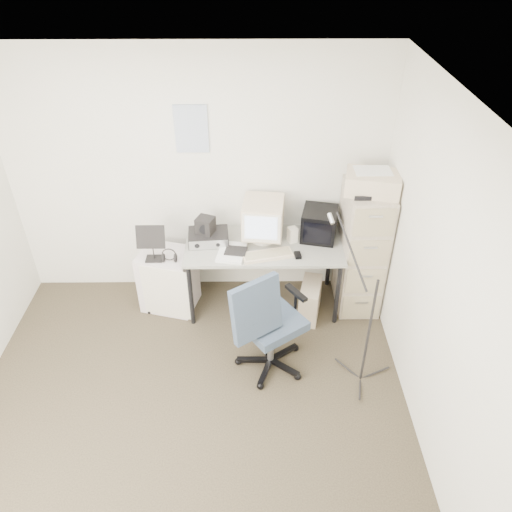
{
  "coord_description": "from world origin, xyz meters",
  "views": [
    {
      "loc": [
        0.52,
        -2.5,
        3.41
      ],
      "look_at": [
        0.55,
        0.95,
        0.95
      ],
      "focal_mm": 35.0,
      "sensor_mm": 36.0,
      "label": 1
    }
  ],
  "objects_px": {
    "filing_cabinet": "(361,249)",
    "desk": "(264,274)",
    "office_chair": "(271,320)",
    "side_cart": "(169,280)"
  },
  "relations": [
    {
      "from": "desk",
      "to": "office_chair",
      "type": "height_order",
      "value": "office_chair"
    },
    {
      "from": "filing_cabinet",
      "to": "side_cart",
      "type": "relative_size",
      "value": 2.06
    },
    {
      "from": "office_chair",
      "to": "desk",
      "type": "bearing_deg",
      "value": 58.21
    },
    {
      "from": "side_cart",
      "to": "desk",
      "type": "bearing_deg",
      "value": 15.38
    },
    {
      "from": "filing_cabinet",
      "to": "office_chair",
      "type": "bearing_deg",
      "value": -135.67
    },
    {
      "from": "filing_cabinet",
      "to": "office_chair",
      "type": "xyz_separation_m",
      "value": [
        -0.9,
        -0.88,
        -0.11
      ]
    },
    {
      "from": "filing_cabinet",
      "to": "desk",
      "type": "xyz_separation_m",
      "value": [
        -0.95,
        -0.03,
        -0.29
      ]
    },
    {
      "from": "desk",
      "to": "side_cart",
      "type": "xyz_separation_m",
      "value": [
        -0.95,
        -0.01,
        -0.05
      ]
    },
    {
      "from": "desk",
      "to": "side_cart",
      "type": "distance_m",
      "value": 0.95
    },
    {
      "from": "office_chair",
      "to": "side_cart",
      "type": "relative_size",
      "value": 1.7
    }
  ]
}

